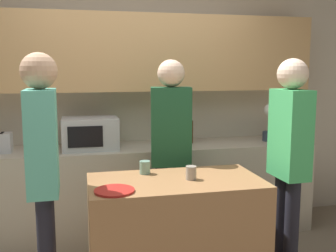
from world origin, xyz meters
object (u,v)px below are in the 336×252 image
bottle_2 (189,131)px  person_left (289,151)px  potted_plant (270,122)px  cup_0 (145,167)px  plate_on_island (114,191)px  microwave (90,133)px  bottle_0 (169,135)px  person_right (171,142)px  bottle_1 (183,134)px  cup_1 (191,173)px  person_center (43,162)px

bottle_2 → person_left: size_ratio=0.18×
potted_plant → cup_0: size_ratio=4.04×
plate_on_island → cup_0: size_ratio=2.66×
microwave → bottle_0: 0.80m
microwave → person_right: 0.85m
plate_on_island → person_left: (1.35, 0.21, 0.15)m
microwave → bottle_1: bottle_1 is taller
bottle_0 → person_left: (0.66, -1.21, 0.05)m
potted_plant → bottle_2: potted_plant is taller
bottle_0 → cup_1: (-0.12, -1.25, -0.06)m
microwave → potted_plant: (1.86, 0.00, 0.05)m
potted_plant → person_right: bearing=-155.6°
microwave → potted_plant: size_ratio=1.32×
bottle_2 → person_center: size_ratio=0.18×
cup_0 → cup_1: cup_0 is taller
bottle_2 → plate_on_island: (-0.89, -1.39, -0.14)m
person_right → person_center: bearing=41.2°
person_right → cup_0: bearing=62.7°
bottle_2 → cup_0: bottle_2 is taller
cup_0 → person_left: (1.08, -0.18, 0.11)m
microwave → cup_0: size_ratio=5.32×
bottle_0 → person_left: 1.38m
bottle_2 → person_right: size_ratio=0.18×
bottle_0 → bottle_1: (0.10, -0.17, 0.03)m
bottle_2 → person_right: 0.70m
potted_plant → cup_1: potted_plant is taller
cup_0 → person_right: (0.29, 0.38, 0.11)m
bottle_2 → cup_1: bottle_2 is taller
bottle_1 → cup_0: bearing=-121.3°
cup_1 → person_right: bearing=90.5°
cup_0 → bottle_0: bearing=67.9°
potted_plant → cup_1: 1.66m
bottle_2 → person_left: bearing=-69.0°
microwave → plate_on_island: 1.33m
bottle_1 → plate_on_island: (-0.79, -1.25, -0.13)m
potted_plant → bottle_0: bearing=174.3°
bottle_2 → person_center: bearing=-137.5°
potted_plant → bottle_2: bearing=175.0°
microwave → plate_on_island: microwave is taller
bottle_1 → bottle_2: bearing=53.2°
potted_plant → bottle_0: 1.08m
microwave → bottle_1: 0.90m
potted_plant → bottle_0: (-1.07, 0.11, -0.11)m
potted_plant → person_right: (-1.19, -0.54, -0.06)m
bottle_1 → person_center: person_center is taller
person_right → cup_1: bearing=100.4°
person_center → microwave: bearing=162.5°
microwave → person_center: 1.20m
person_left → cup_1: bearing=91.5°
plate_on_island → person_left: size_ratio=0.15×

